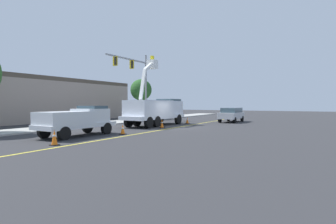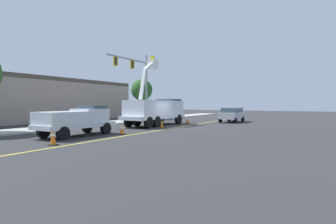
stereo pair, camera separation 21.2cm
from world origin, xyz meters
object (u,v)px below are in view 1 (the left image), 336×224
service_pickup_truck (77,120)px  passing_minivan (231,114)px  utility_bucket_truck (156,109)px  traffic_signal_mast (136,75)px  traffic_cone_trailing (187,120)px  traffic_cone_mid_front (123,129)px  traffic_cone_leading (54,138)px  traffic_cone_mid_rear (162,124)px

service_pickup_truck → passing_minivan: size_ratio=1.17×
utility_bucket_truck → traffic_signal_mast: 7.33m
utility_bucket_truck → traffic_cone_trailing: 4.44m
service_pickup_truck → passing_minivan: (18.72, -5.14, -0.15)m
utility_bucket_truck → passing_minivan: bearing=-31.1°
traffic_cone_mid_front → service_pickup_truck: bearing=140.3°
traffic_cone_leading → traffic_cone_mid_front: (5.80, 0.10, -0.07)m
traffic_cone_leading → traffic_cone_trailing: 17.42m
utility_bucket_truck → traffic_cone_leading: 13.71m
passing_minivan → traffic_cone_leading: 22.30m
passing_minivan → traffic_signal_mast: traffic_signal_mast is taller
passing_minivan → traffic_cone_mid_front: 16.60m
passing_minivan → traffic_signal_mast: (-5.09, 10.21, 4.68)m
traffic_signal_mast → traffic_cone_mid_rear: bearing=-128.4°
utility_bucket_truck → traffic_cone_trailing: size_ratio=11.83×
passing_minivan → traffic_signal_mast: 12.33m
traffic_cone_mid_front → traffic_signal_mast: (11.20, 7.08, 5.30)m
traffic_cone_mid_rear → traffic_cone_leading: bearing=-178.9°
traffic_cone_mid_rear → traffic_cone_trailing: size_ratio=1.14×
passing_minivan → traffic_cone_mid_rear: 11.11m
traffic_cone_mid_rear → traffic_signal_mast: (5.51, 6.96, 5.26)m
utility_bucket_truck → traffic_cone_mid_front: size_ratio=11.51×
traffic_cone_mid_rear → traffic_cone_trailing: 5.94m
service_pickup_truck → traffic_cone_mid_rear: size_ratio=7.09×
utility_bucket_truck → traffic_cone_leading: bearing=-170.9°
traffic_cone_mid_front → traffic_signal_mast: size_ratio=0.09×
service_pickup_truck → traffic_signal_mast: size_ratio=0.67×
traffic_cone_mid_front → traffic_cone_trailing: 11.63m
traffic_cone_mid_front → traffic_cone_mid_rear: traffic_cone_mid_rear is taller
traffic_signal_mast → traffic_cone_mid_front: bearing=-147.7°
traffic_cone_mid_front → traffic_cone_trailing: size_ratio=1.03×
passing_minivan → traffic_cone_leading: passing_minivan is taller
traffic_cone_leading → traffic_signal_mast: 19.18m
passing_minivan → traffic_cone_mid_front: bearing=169.1°
passing_minivan → traffic_cone_mid_front: size_ratio=6.74×
traffic_cone_mid_rear → traffic_signal_mast: 10.32m
traffic_cone_trailing → traffic_signal_mast: size_ratio=0.08×
traffic_cone_trailing → traffic_cone_mid_front: bearing=-177.9°
traffic_cone_mid_front → utility_bucket_truck: bearing=15.0°
traffic_cone_leading → traffic_cone_trailing: bearing=1.7°
traffic_cone_trailing → traffic_signal_mast: 8.52m
traffic_cone_mid_front → traffic_signal_mast: bearing=32.3°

